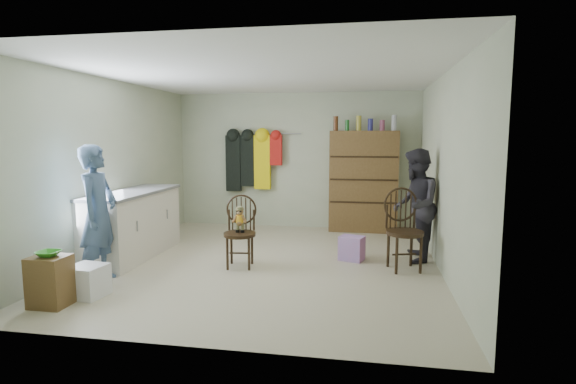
% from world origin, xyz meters
% --- Properties ---
extents(ground_plane, '(5.00, 5.00, 0.00)m').
position_xyz_m(ground_plane, '(0.00, 0.00, 0.00)').
color(ground_plane, beige).
rests_on(ground_plane, ground).
extents(room_walls, '(5.00, 5.00, 5.00)m').
position_xyz_m(room_walls, '(0.00, 0.53, 1.58)').
color(room_walls, beige).
rests_on(room_walls, ground).
extents(counter, '(0.64, 1.86, 0.94)m').
position_xyz_m(counter, '(-1.95, 0.00, 0.47)').
color(counter, silver).
rests_on(counter, ground).
extents(stool, '(0.36, 0.31, 0.51)m').
position_xyz_m(stool, '(-1.82, -1.90, 0.26)').
color(stool, brown).
rests_on(stool, ground).
extents(bowl, '(0.22, 0.22, 0.06)m').
position_xyz_m(bowl, '(-1.82, -1.90, 0.54)').
color(bowl, '#2F9422').
rests_on(bowl, stool).
extents(plastic_tub, '(0.40, 0.38, 0.34)m').
position_xyz_m(plastic_tub, '(-1.62, -1.58, 0.17)').
color(plastic_tub, white).
rests_on(plastic_tub, ground).
extents(chair_front, '(0.46, 0.46, 0.94)m').
position_xyz_m(chair_front, '(-0.32, -0.20, 0.53)').
color(chair_front, black).
rests_on(chair_front, ground).
extents(chair_far, '(0.58, 0.58, 1.05)m').
position_xyz_m(chair_far, '(1.78, 0.04, 0.56)').
color(chair_far, black).
rests_on(chair_far, ground).
extents(striped_bag, '(0.38, 0.33, 0.33)m').
position_xyz_m(striped_bag, '(1.12, 0.33, 0.17)').
color(striped_bag, pink).
rests_on(striped_bag, ground).
extents(person_left, '(0.44, 0.62, 1.61)m').
position_xyz_m(person_left, '(-1.78, -1.08, 0.81)').
color(person_left, '#425A79').
rests_on(person_left, ground).
extents(person_right, '(0.65, 0.80, 1.54)m').
position_xyz_m(person_right, '(1.97, 0.45, 0.77)').
color(person_right, '#2D2B33').
rests_on(person_right, ground).
extents(dresser, '(1.20, 0.39, 2.07)m').
position_xyz_m(dresser, '(1.25, 2.30, 0.91)').
color(dresser, brown).
rests_on(dresser, ground).
extents(coat_rack, '(1.42, 0.12, 1.09)m').
position_xyz_m(coat_rack, '(-0.83, 2.38, 1.25)').
color(coat_rack, '#99999E').
rests_on(coat_rack, ground).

